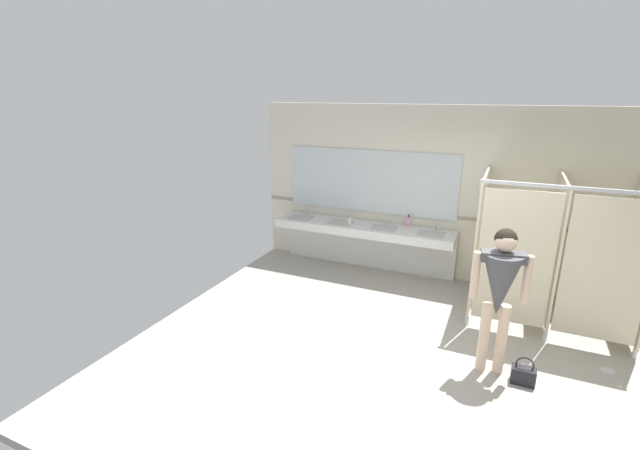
{
  "coord_description": "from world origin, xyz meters",
  "views": [
    {
      "loc": [
        0.53,
        -4.43,
        2.96
      ],
      "look_at": [
        -1.73,
        0.6,
        1.25
      ],
      "focal_mm": 24.19,
      "sensor_mm": 36.0,
      "label": 1
    }
  ],
  "objects_px": {
    "paper_cup": "(349,221)",
    "handbag": "(523,375)",
    "soap_dispenser": "(408,222)",
    "person_standing": "(500,285)"
  },
  "relations": [
    {
      "from": "paper_cup",
      "to": "handbag",
      "type": "bearing_deg",
      "value": -37.32
    },
    {
      "from": "soap_dispenser",
      "to": "paper_cup",
      "type": "height_order",
      "value": "soap_dispenser"
    },
    {
      "from": "handbag",
      "to": "paper_cup",
      "type": "xyz_separation_m",
      "value": [
        -2.75,
        2.1,
        0.77
      ]
    },
    {
      "from": "handbag",
      "to": "person_standing",
      "type": "bearing_deg",
      "value": 166.09
    },
    {
      "from": "soap_dispenser",
      "to": "handbag",
      "type": "bearing_deg",
      "value": -52.05
    },
    {
      "from": "person_standing",
      "to": "paper_cup",
      "type": "xyz_separation_m",
      "value": [
        -2.41,
        2.01,
        -0.17
      ]
    },
    {
      "from": "handbag",
      "to": "paper_cup",
      "type": "relative_size",
      "value": 3.51
    },
    {
      "from": "person_standing",
      "to": "soap_dispenser",
      "type": "relative_size",
      "value": 7.75
    },
    {
      "from": "person_standing",
      "to": "paper_cup",
      "type": "bearing_deg",
      "value": 140.13
    },
    {
      "from": "soap_dispenser",
      "to": "paper_cup",
      "type": "xyz_separation_m",
      "value": [
        -0.94,
        -0.23,
        -0.05
      ]
    }
  ]
}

